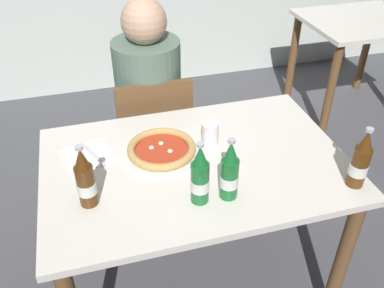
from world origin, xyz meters
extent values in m
plane|color=#4C4C51|center=(0.00, 0.00, 0.00)|extent=(8.00, 8.00, 0.00)
cube|color=silver|center=(0.00, 0.00, 0.73)|extent=(1.20, 0.80, 0.03)
cylinder|color=brown|center=(0.54, -0.34, 0.36)|extent=(0.06, 0.06, 0.72)
cylinder|color=brown|center=(-0.54, 0.34, 0.36)|extent=(0.06, 0.06, 0.72)
cylinder|color=brown|center=(0.54, 0.34, 0.36)|extent=(0.06, 0.06, 0.72)
cube|color=brown|center=(-0.06, 0.68, 0.43)|extent=(0.40, 0.40, 0.04)
cube|color=brown|center=(-0.06, 0.50, 0.65)|extent=(0.38, 0.04, 0.40)
cylinder|color=brown|center=(0.10, 0.85, 0.21)|extent=(0.04, 0.04, 0.41)
cylinder|color=brown|center=(-0.24, 0.85, 0.21)|extent=(0.04, 0.04, 0.41)
cylinder|color=brown|center=(0.11, 0.51, 0.21)|extent=(0.04, 0.04, 0.41)
cylinder|color=brown|center=(-0.23, 0.51, 0.21)|extent=(0.04, 0.04, 0.41)
cube|color=#2D3342|center=(-0.06, 0.66, 0.23)|extent=(0.32, 0.28, 0.45)
cylinder|color=slate|center=(-0.06, 0.66, 0.73)|extent=(0.34, 0.34, 0.55)
sphere|color=tan|center=(-0.06, 0.66, 1.10)|extent=(0.22, 0.22, 0.22)
cube|color=silver|center=(1.61, 1.27, 0.73)|extent=(0.80, 0.70, 0.03)
cylinder|color=brown|center=(1.27, 0.98, 0.36)|extent=(0.06, 0.06, 0.72)
cylinder|color=brown|center=(1.27, 1.56, 0.36)|extent=(0.06, 0.06, 0.72)
cylinder|color=brown|center=(1.95, 1.56, 0.36)|extent=(0.06, 0.06, 0.72)
cylinder|color=white|center=(-0.12, 0.08, 0.76)|extent=(0.30, 0.30, 0.01)
cylinder|color=#BC381E|center=(-0.12, 0.08, 0.77)|extent=(0.22, 0.22, 0.01)
torus|color=tan|center=(-0.12, 0.08, 0.78)|extent=(0.28, 0.28, 0.03)
sphere|color=silver|center=(-0.16, 0.11, 0.77)|extent=(0.02, 0.02, 0.02)
sphere|color=silver|center=(-0.09, 0.06, 0.77)|extent=(0.02, 0.02, 0.02)
sphere|color=silver|center=(-0.11, 0.13, 0.77)|extent=(0.02, 0.02, 0.02)
cylinder|color=#196B2D|center=(-0.05, -0.22, 0.83)|extent=(0.06, 0.06, 0.16)
cone|color=#196B2D|center=(-0.05, -0.22, 0.95)|extent=(0.05, 0.05, 0.07)
cylinder|color=#B7B7BC|center=(-0.05, -0.22, 0.99)|extent=(0.03, 0.03, 0.01)
cylinder|color=white|center=(-0.05, -0.22, 0.82)|extent=(0.07, 0.07, 0.04)
cylinder|color=#512D0F|center=(-0.42, -0.13, 0.83)|extent=(0.06, 0.06, 0.16)
cone|color=#512D0F|center=(-0.42, -0.13, 0.95)|extent=(0.05, 0.05, 0.07)
cylinder|color=#B7B7BC|center=(-0.42, -0.13, 0.99)|extent=(0.03, 0.03, 0.01)
cylinder|color=white|center=(-0.42, -0.13, 0.82)|extent=(0.07, 0.07, 0.04)
cylinder|color=#196B2D|center=(0.06, -0.22, 0.83)|extent=(0.06, 0.06, 0.16)
cone|color=#196B2D|center=(0.06, -0.22, 0.95)|extent=(0.05, 0.05, 0.07)
cylinder|color=#B7B7BC|center=(0.06, -0.22, 0.99)|extent=(0.03, 0.03, 0.01)
cylinder|color=white|center=(0.06, -0.22, 0.82)|extent=(0.07, 0.07, 0.04)
cylinder|color=#512D0F|center=(0.53, -0.29, 0.83)|extent=(0.06, 0.06, 0.16)
cone|color=#512D0F|center=(0.53, -0.29, 0.95)|extent=(0.05, 0.05, 0.07)
cylinder|color=#B7B7BC|center=(0.53, -0.29, 0.99)|extent=(0.03, 0.03, 0.01)
cylinder|color=white|center=(0.53, -0.29, 0.82)|extent=(0.07, 0.07, 0.04)
cube|color=white|center=(-0.41, 0.15, 0.75)|extent=(0.22, 0.22, 0.00)
cube|color=silver|center=(-0.39, 0.15, 0.76)|extent=(0.09, 0.18, 0.00)
cube|color=silver|center=(-0.43, 0.15, 0.76)|extent=(0.04, 0.17, 0.00)
cylinder|color=white|center=(0.09, 0.11, 0.80)|extent=(0.07, 0.07, 0.09)
camera|label=1|loc=(-0.36, -1.25, 1.78)|focal=38.97mm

